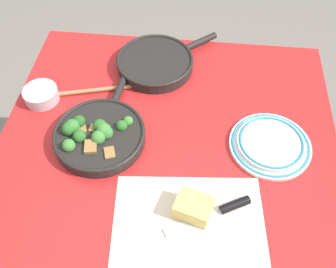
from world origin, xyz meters
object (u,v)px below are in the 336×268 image
object	(u,v)px
skillet_broccoli	(98,134)
cheese_block	(193,208)
dinner_plate_stack	(270,144)
wooden_spoon	(124,87)
grater_knife	(220,211)
skillet_eggs	(156,62)
prep_bowl_steel	(41,95)

from	to	relation	value
skillet_broccoli	cheese_block	bearing A→B (deg)	-118.08
skillet_broccoli	dinner_plate_stack	bearing A→B (deg)	-79.59
wooden_spoon	skillet_broccoli	bearing A→B (deg)	-113.74
grater_knife	cheese_block	xyz separation A→B (m)	(-0.07, -0.01, 0.02)
skillet_eggs	cheese_block	size ratio (longest dim) A/B	3.17
skillet_broccoli	dinner_plate_stack	size ratio (longest dim) A/B	1.67
wooden_spoon	dinner_plate_stack	xyz separation A→B (m)	(0.48, -0.19, 0.00)
wooden_spoon	cheese_block	size ratio (longest dim) A/B	3.17
dinner_plate_stack	skillet_eggs	bearing A→B (deg)	141.18
skillet_broccoli	prep_bowl_steel	world-z (taller)	skillet_broccoli
cheese_block	prep_bowl_steel	world-z (taller)	cheese_block
skillet_broccoli	grater_knife	bearing A→B (deg)	-111.77
grater_knife	cheese_block	world-z (taller)	cheese_block
skillet_broccoli	dinner_plate_stack	distance (m)	0.52
wooden_spoon	skillet_eggs	bearing A→B (deg)	36.43
wooden_spoon	grater_knife	bearing A→B (deg)	-66.41
cheese_block	skillet_eggs	bearing A→B (deg)	107.01
prep_bowl_steel	wooden_spoon	bearing A→B (deg)	16.30
grater_knife	prep_bowl_steel	bearing A→B (deg)	-59.00
skillet_eggs	skillet_broccoli	bearing A→B (deg)	-150.93
wooden_spoon	cheese_block	bearing A→B (deg)	-73.26
skillet_broccoli	prep_bowl_steel	size ratio (longest dim) A/B	3.62
skillet_broccoli	dinner_plate_stack	world-z (taller)	skillet_broccoli
dinner_plate_stack	prep_bowl_steel	world-z (taller)	prep_bowl_steel
skillet_eggs	cheese_block	world-z (taller)	cheese_block
dinner_plate_stack	prep_bowl_steel	xyz separation A→B (m)	(-0.75, 0.12, 0.01)
skillet_eggs	grater_knife	size ratio (longest dim) A/B	1.54
skillet_broccoli	skillet_eggs	size ratio (longest dim) A/B	1.17
skillet_broccoli	wooden_spoon	xyz separation A→B (m)	(0.04, 0.22, -0.02)
skillet_broccoli	cheese_block	world-z (taller)	skillet_broccoli
prep_bowl_steel	skillet_eggs	bearing A→B (deg)	28.66
skillet_eggs	cheese_block	bearing A→B (deg)	-112.87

